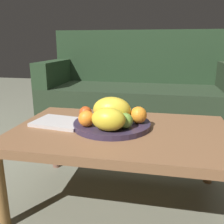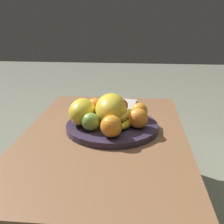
{
  "view_description": "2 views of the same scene",
  "coord_description": "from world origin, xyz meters",
  "px_view_note": "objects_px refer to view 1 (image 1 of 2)",
  "views": [
    {
      "loc": [
        0.18,
        -1.09,
        0.79
      ],
      "look_at": [
        -0.05,
        0.03,
        0.46
      ],
      "focal_mm": 39.63,
      "sensor_mm": 36.0,
      "label": 1
    },
    {
      "loc": [
        1.0,
        0.13,
        0.84
      ],
      "look_at": [
        -0.05,
        0.03,
        0.46
      ],
      "focal_mm": 44.95,
      "sensor_mm": 36.0,
      "label": 2
    }
  ],
  "objects_px": {
    "couch": "(137,95)",
    "orange_right": "(138,115)",
    "orange_front": "(86,119)",
    "orange_left": "(122,109)",
    "apple_front": "(125,121)",
    "magazine": "(60,122)",
    "melon_large_front": "(108,119)",
    "banana_bunch": "(116,113)",
    "apple_left": "(86,113)",
    "coffee_table": "(121,138)",
    "fruit_bowl": "(112,124)",
    "orange_back": "(105,109)",
    "melon_smaller_beside": "(112,110)"
  },
  "relations": [
    {
      "from": "coffee_table",
      "to": "apple_left",
      "type": "height_order",
      "value": "apple_left"
    },
    {
      "from": "orange_front",
      "to": "apple_front",
      "type": "bearing_deg",
      "value": 3.53
    },
    {
      "from": "orange_back",
      "to": "apple_left",
      "type": "height_order",
      "value": "orange_back"
    },
    {
      "from": "coffee_table",
      "to": "orange_right",
      "type": "bearing_deg",
      "value": 24.99
    },
    {
      "from": "coffee_table",
      "to": "couch",
      "type": "bearing_deg",
      "value": 92.02
    },
    {
      "from": "apple_front",
      "to": "melon_smaller_beside",
      "type": "bearing_deg",
      "value": 137.09
    },
    {
      "from": "melon_large_front",
      "to": "apple_front",
      "type": "xyz_separation_m",
      "value": [
        0.07,
        0.05,
        -0.02
      ]
    },
    {
      "from": "couch",
      "to": "orange_right",
      "type": "relative_size",
      "value": 21.27
    },
    {
      "from": "fruit_bowl",
      "to": "orange_left",
      "type": "xyz_separation_m",
      "value": [
        0.03,
        0.1,
        0.05
      ]
    },
    {
      "from": "coffee_table",
      "to": "melon_smaller_beside",
      "type": "relative_size",
      "value": 5.62
    },
    {
      "from": "orange_back",
      "to": "apple_front",
      "type": "bearing_deg",
      "value": -53.14
    },
    {
      "from": "couch",
      "to": "apple_front",
      "type": "height_order",
      "value": "couch"
    },
    {
      "from": "coffee_table",
      "to": "apple_left",
      "type": "xyz_separation_m",
      "value": [
        -0.19,
        0.05,
        0.1
      ]
    },
    {
      "from": "orange_back",
      "to": "magazine",
      "type": "bearing_deg",
      "value": -150.64
    },
    {
      "from": "apple_front",
      "to": "magazine",
      "type": "relative_size",
      "value": 0.28
    },
    {
      "from": "orange_back",
      "to": "magazine",
      "type": "distance_m",
      "value": 0.24
    },
    {
      "from": "apple_left",
      "to": "melon_large_front",
      "type": "bearing_deg",
      "value": -44.57
    },
    {
      "from": "couch",
      "to": "orange_left",
      "type": "xyz_separation_m",
      "value": [
        0.03,
        -1.06,
        0.15
      ]
    },
    {
      "from": "apple_front",
      "to": "banana_bunch",
      "type": "xyz_separation_m",
      "value": [
        -0.07,
        0.14,
        -0.01
      ]
    },
    {
      "from": "melon_large_front",
      "to": "orange_right",
      "type": "distance_m",
      "value": 0.17
    },
    {
      "from": "melon_smaller_beside",
      "to": "apple_left",
      "type": "height_order",
      "value": "melon_smaller_beside"
    },
    {
      "from": "melon_smaller_beside",
      "to": "apple_left",
      "type": "xyz_separation_m",
      "value": [
        -0.14,
        0.03,
        -0.03
      ]
    },
    {
      "from": "orange_back",
      "to": "apple_left",
      "type": "distance_m",
      "value": 0.11
    },
    {
      "from": "orange_left",
      "to": "banana_bunch",
      "type": "relative_size",
      "value": 0.47
    },
    {
      "from": "melon_large_front",
      "to": "apple_front",
      "type": "bearing_deg",
      "value": 34.06
    },
    {
      "from": "melon_smaller_beside",
      "to": "orange_front",
      "type": "relative_size",
      "value": 2.45
    },
    {
      "from": "melon_smaller_beside",
      "to": "banana_bunch",
      "type": "height_order",
      "value": "melon_smaller_beside"
    },
    {
      "from": "couch",
      "to": "orange_right",
      "type": "bearing_deg",
      "value": -84.08
    },
    {
      "from": "couch",
      "to": "melon_large_front",
      "type": "distance_m",
      "value": 1.3
    },
    {
      "from": "orange_left",
      "to": "banana_bunch",
      "type": "xyz_separation_m",
      "value": [
        -0.02,
        -0.04,
        -0.01
      ]
    },
    {
      "from": "fruit_bowl",
      "to": "melon_large_front",
      "type": "bearing_deg",
      "value": -86.01
    },
    {
      "from": "melon_large_front",
      "to": "banana_bunch",
      "type": "height_order",
      "value": "melon_large_front"
    },
    {
      "from": "couch",
      "to": "orange_front",
      "type": "distance_m",
      "value": 1.27
    },
    {
      "from": "couch",
      "to": "orange_front",
      "type": "relative_size",
      "value": 22.93
    },
    {
      "from": "coffee_table",
      "to": "melon_large_front",
      "type": "bearing_deg",
      "value": -112.93
    },
    {
      "from": "orange_back",
      "to": "apple_left",
      "type": "bearing_deg",
      "value": -133.86
    },
    {
      "from": "coffee_table",
      "to": "apple_left",
      "type": "distance_m",
      "value": 0.22
    },
    {
      "from": "melon_smaller_beside",
      "to": "orange_back",
      "type": "relative_size",
      "value": 2.57
    },
    {
      "from": "couch",
      "to": "coffee_table",
      "type": "bearing_deg",
      "value": -87.98
    },
    {
      "from": "orange_left",
      "to": "orange_back",
      "type": "xyz_separation_m",
      "value": [
        -0.09,
        0.0,
        -0.0
      ]
    },
    {
      "from": "fruit_bowl",
      "to": "orange_front",
      "type": "distance_m",
      "value": 0.14
    },
    {
      "from": "melon_smaller_beside",
      "to": "magazine",
      "type": "bearing_deg",
      "value": -179.41
    },
    {
      "from": "apple_front",
      "to": "melon_large_front",
      "type": "bearing_deg",
      "value": -145.94
    },
    {
      "from": "fruit_bowl",
      "to": "orange_front",
      "type": "xyz_separation_m",
      "value": [
        -0.1,
        -0.09,
        0.05
      ]
    },
    {
      "from": "melon_smaller_beside",
      "to": "orange_right",
      "type": "xyz_separation_m",
      "value": [
        0.13,
        0.01,
        -0.02
      ]
    },
    {
      "from": "apple_left",
      "to": "banana_bunch",
      "type": "relative_size",
      "value": 0.38
    },
    {
      "from": "orange_front",
      "to": "orange_left",
      "type": "height_order",
      "value": "orange_left"
    },
    {
      "from": "apple_front",
      "to": "fruit_bowl",
      "type": "bearing_deg",
      "value": 135.5
    },
    {
      "from": "orange_left",
      "to": "orange_back",
      "type": "bearing_deg",
      "value": 177.49
    },
    {
      "from": "coffee_table",
      "to": "orange_right",
      "type": "distance_m",
      "value": 0.14
    }
  ]
}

